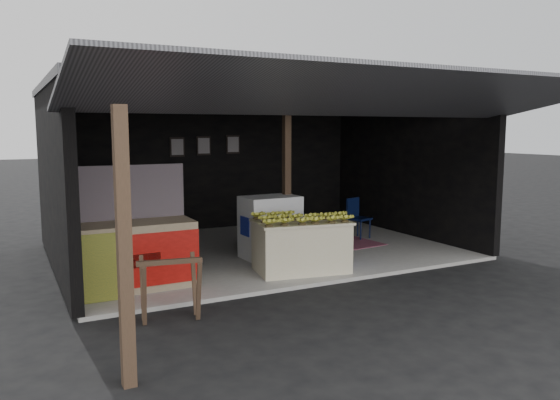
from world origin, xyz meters
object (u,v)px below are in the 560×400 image
sawhorse (170,282)px  plastic_chair (356,215)px  white_crate (270,227)px  neighbor_stall (133,252)px  water_barrel (335,247)px  banana_table (301,246)px

sawhorse → plastic_chair: 5.60m
plastic_chair → white_crate: bearing=-179.8°
white_crate → neighbor_stall: 2.65m
white_crate → neighbor_stall: size_ratio=0.63×
water_barrel → plastic_chair: 2.24m
white_crate → sawhorse: 3.26m
sawhorse → plastic_chair: plastic_chair is taller
white_crate → plastic_chair: (2.35, 0.76, -0.05)m
white_crate → plastic_chair: size_ratio=1.30×
white_crate → water_barrel: bearing=-49.2°
white_crate → plastic_chair: 2.47m
neighbor_stall → water_barrel: bearing=-1.3°
water_barrel → banana_table: bearing=-164.7°
plastic_chair → water_barrel: bearing=-151.6°
water_barrel → neighbor_stall: bearing=178.9°
neighbor_stall → water_barrel: neighbor_stall is taller
white_crate → water_barrel: 1.20m
neighbor_stall → sawhorse: bearing=-85.1°
white_crate → sawhorse: white_crate is taller
banana_table → water_barrel: bearing=25.0°
banana_table → neighbor_stall: 2.57m
sawhorse → plastic_chair: size_ratio=0.94×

